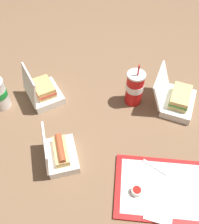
{
  "coord_description": "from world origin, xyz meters",
  "views": [
    {
      "loc": [
        0.2,
        -0.69,
        0.93
      ],
      "look_at": [
        0.0,
        0.02,
        0.05
      ],
      "focal_mm": 40.0,
      "sensor_mm": 36.0,
      "label": 1
    }
  ],
  "objects_px": {
    "clamshell_hotdog_back": "(60,153)",
    "clamshell_sandwich_right": "(43,92)",
    "ketchup_cup": "(137,191)",
    "clamshell_sandwich_center": "(177,99)",
    "soda_cup_left": "(135,88)",
    "plastic_fork": "(155,167)",
    "food_tray": "(163,189)"
  },
  "relations": [
    {
      "from": "plastic_fork",
      "to": "clamshell_sandwich_center",
      "type": "height_order",
      "value": "clamshell_sandwich_center"
    },
    {
      "from": "plastic_fork",
      "to": "clamshell_hotdog_back",
      "type": "relative_size",
      "value": 0.52
    },
    {
      "from": "ketchup_cup",
      "to": "plastic_fork",
      "type": "relative_size",
      "value": 0.36
    },
    {
      "from": "clamshell_sandwich_center",
      "to": "soda_cup_left",
      "type": "distance_m",
      "value": 0.22
    },
    {
      "from": "food_tray",
      "to": "soda_cup_left",
      "type": "height_order",
      "value": "soda_cup_left"
    },
    {
      "from": "plastic_fork",
      "to": "ketchup_cup",
      "type": "bearing_deg",
      "value": -93.69
    },
    {
      "from": "plastic_fork",
      "to": "clamshell_sandwich_center",
      "type": "bearing_deg",
      "value": 102.66
    },
    {
      "from": "food_tray",
      "to": "soda_cup_left",
      "type": "xyz_separation_m",
      "value": [
        -0.2,
        0.43,
        0.09
      ]
    },
    {
      "from": "clamshell_hotdog_back",
      "to": "clamshell_sandwich_right",
      "type": "distance_m",
      "value": 0.37
    },
    {
      "from": "ketchup_cup",
      "to": "soda_cup_left",
      "type": "height_order",
      "value": "soda_cup_left"
    },
    {
      "from": "ketchup_cup",
      "to": "clamshell_sandwich_right",
      "type": "height_order",
      "value": "clamshell_sandwich_right"
    },
    {
      "from": "ketchup_cup",
      "to": "clamshell_hotdog_back",
      "type": "distance_m",
      "value": 0.34
    },
    {
      "from": "soda_cup_left",
      "to": "clamshell_sandwich_right",
      "type": "bearing_deg",
      "value": -167.11
    },
    {
      "from": "food_tray",
      "to": "plastic_fork",
      "type": "relative_size",
      "value": 3.72
    },
    {
      "from": "food_tray",
      "to": "clamshell_sandwich_right",
      "type": "bearing_deg",
      "value": 152.91
    },
    {
      "from": "clamshell_sandwich_center",
      "to": "soda_cup_left",
      "type": "height_order",
      "value": "soda_cup_left"
    },
    {
      "from": "ketchup_cup",
      "to": "clamshell_sandwich_center",
      "type": "relative_size",
      "value": 0.18
    },
    {
      "from": "plastic_fork",
      "to": "clamshell_sandwich_right",
      "type": "distance_m",
      "value": 0.65
    },
    {
      "from": "food_tray",
      "to": "clamshell_hotdog_back",
      "type": "relative_size",
      "value": 1.93
    },
    {
      "from": "ketchup_cup",
      "to": "soda_cup_left",
      "type": "distance_m",
      "value": 0.49
    },
    {
      "from": "plastic_fork",
      "to": "clamshell_sandwich_center",
      "type": "distance_m",
      "value": 0.38
    },
    {
      "from": "food_tray",
      "to": "clamshell_hotdog_back",
      "type": "height_order",
      "value": "clamshell_hotdog_back"
    },
    {
      "from": "clamshell_hotdog_back",
      "to": "clamshell_sandwich_right",
      "type": "xyz_separation_m",
      "value": [
        -0.21,
        0.31,
        0.0
      ]
    },
    {
      "from": "soda_cup_left",
      "to": "plastic_fork",
      "type": "bearing_deg",
      "value": -65.85
    },
    {
      "from": "clamshell_hotdog_back",
      "to": "clamshell_sandwich_center",
      "type": "height_order",
      "value": "clamshell_sandwich_center"
    },
    {
      "from": "clamshell_hotdog_back",
      "to": "clamshell_sandwich_right",
      "type": "height_order",
      "value": "clamshell_sandwich_right"
    },
    {
      "from": "plastic_fork",
      "to": "clamshell_hotdog_back",
      "type": "xyz_separation_m",
      "value": [
        -0.39,
        -0.06,
        0.02
      ]
    },
    {
      "from": "ketchup_cup",
      "to": "clamshell_sandwich_center",
      "type": "height_order",
      "value": "clamshell_sandwich_center"
    },
    {
      "from": "clamshell_sandwich_right",
      "to": "clamshell_hotdog_back",
      "type": "bearing_deg",
      "value": -55.66
    },
    {
      "from": "clamshell_sandwich_center",
      "to": "clamshell_sandwich_right",
      "type": "distance_m",
      "value": 0.66
    },
    {
      "from": "clamshell_hotdog_back",
      "to": "clamshell_sandwich_right",
      "type": "relative_size",
      "value": 0.9
    },
    {
      "from": "plastic_fork",
      "to": "soda_cup_left",
      "type": "bearing_deg",
      "value": 134.69
    }
  ]
}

